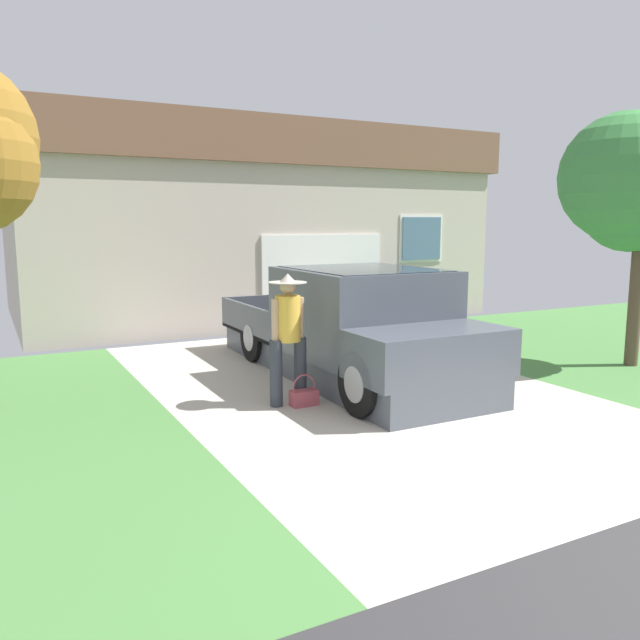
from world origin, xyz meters
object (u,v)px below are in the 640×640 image
(pickup_truck, at_px, (357,329))
(wheeled_trash_bin, at_px, (405,301))
(house_with_garage, at_px, (237,224))
(person_with_hat, at_px, (288,333))
(neighbor_tree, at_px, (627,186))
(handbag, at_px, (304,396))

(pickup_truck, distance_m, wheeled_trash_bin, 4.92)
(house_with_garage, xyz_separation_m, wheeled_trash_bin, (2.30, -4.29, -1.68))
(person_with_hat, xyz_separation_m, wheeled_trash_bin, (4.86, 4.26, -0.33))
(person_with_hat, distance_m, house_with_garage, 9.02)
(house_with_garage, relative_size, neighbor_tree, 2.79)
(pickup_truck, relative_size, neighbor_tree, 1.37)
(person_with_hat, relative_size, house_with_garage, 0.15)
(person_with_hat, bearing_deg, neighbor_tree, -10.55)
(handbag, distance_m, neighbor_tree, 6.17)
(handbag, bearing_deg, neighbor_tree, -3.18)
(handbag, xyz_separation_m, house_with_garage, (2.42, 8.71, 2.15))
(person_with_hat, bearing_deg, pickup_truck, 20.20)
(neighbor_tree, height_order, wheeled_trash_bin, neighbor_tree)
(handbag, height_order, house_with_garage, house_with_garage)
(pickup_truck, xyz_separation_m, house_with_garage, (1.11, 7.84, 1.52))
(wheeled_trash_bin, bearing_deg, person_with_hat, -138.79)
(person_with_hat, distance_m, neighbor_tree, 6.00)
(pickup_truck, relative_size, person_with_hat, 3.28)
(person_with_hat, height_order, neighbor_tree, neighbor_tree)
(handbag, height_order, neighbor_tree, neighbor_tree)
(house_with_garage, bearing_deg, neighbor_tree, -71.07)
(pickup_truck, xyz_separation_m, handbag, (-1.31, -0.87, -0.63))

